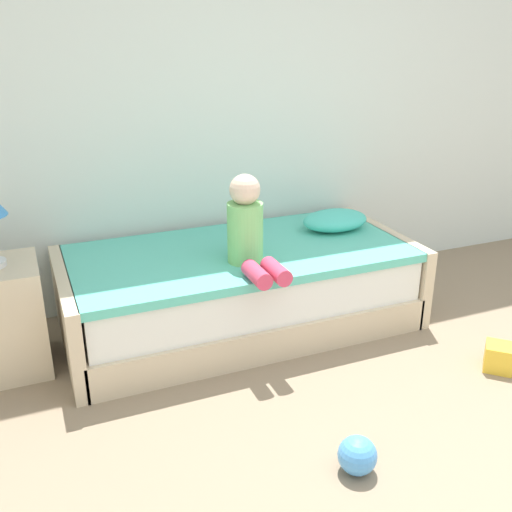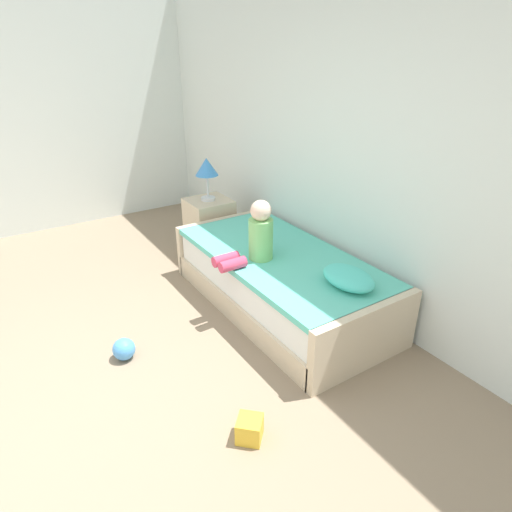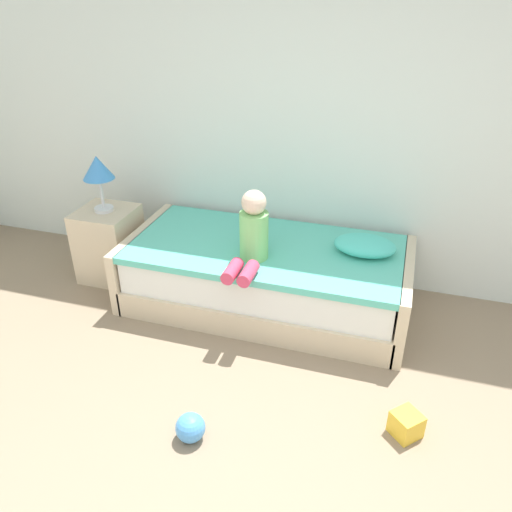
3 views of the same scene
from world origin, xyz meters
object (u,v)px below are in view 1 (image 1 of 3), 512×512
(bed, at_px, (240,288))
(toy_ball, at_px, (357,455))
(nightstand, at_px, (1,319))
(child_figure, at_px, (248,229))
(pillow, at_px, (335,220))
(toy_block, at_px, (499,357))

(bed, relative_size, toy_ball, 12.76)
(nightstand, relative_size, child_figure, 1.18)
(child_figure, height_order, toy_ball, child_figure)
(bed, distance_m, nightstand, 1.35)
(pillow, distance_m, toy_block, 1.28)
(child_figure, xyz_separation_m, toy_ball, (0.02, -1.17, -0.62))
(bed, xyz_separation_m, pillow, (0.70, 0.10, 0.32))
(bed, relative_size, child_figure, 4.14)
(bed, xyz_separation_m, toy_ball, (-0.02, -1.40, -0.16))
(pillow, bearing_deg, nightstand, -177.72)
(bed, distance_m, child_figure, 0.51)
(toy_block, bearing_deg, bed, 137.43)
(nightstand, bearing_deg, pillow, 2.28)
(child_figure, distance_m, pillow, 0.82)
(bed, distance_m, toy_ball, 1.41)
(toy_block, bearing_deg, nightstand, 157.16)
(nightstand, relative_size, toy_ball, 3.63)
(child_figure, bearing_deg, nightstand, 169.36)
(bed, relative_size, pillow, 4.80)
(child_figure, relative_size, toy_block, 3.49)
(child_figure, bearing_deg, bed, 80.95)
(toy_ball, distance_m, toy_block, 1.19)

